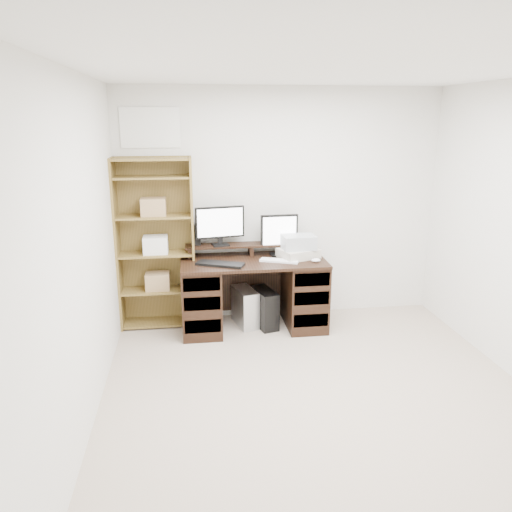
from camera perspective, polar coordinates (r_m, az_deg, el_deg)
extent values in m
cube|color=#B4A18D|center=(4.09, 7.90, -17.04)|extent=(3.50, 4.00, 0.02)
cube|color=white|center=(3.46, 9.56, 20.78)|extent=(3.50, 4.00, 0.02)
cube|color=silver|center=(5.48, 2.79, 5.79)|extent=(3.50, 0.02, 2.50)
cube|color=silver|center=(1.88, 26.62, -16.17)|extent=(3.50, 0.02, 2.50)
cube|color=silver|center=(3.52, -20.06, -0.81)|extent=(0.02, 4.00, 2.50)
cube|color=white|center=(5.31, -12.00, 14.16)|extent=(0.60, 0.01, 0.40)
cube|color=black|center=(5.18, -0.30, -0.63)|extent=(1.50, 0.70, 0.03)
cube|color=black|center=(5.26, -6.26, -4.78)|extent=(0.40, 0.66, 0.72)
cube|color=black|center=(5.39, 5.53, -4.23)|extent=(0.40, 0.66, 0.72)
cube|color=black|center=(5.60, -0.74, -2.97)|extent=(1.48, 0.02, 0.65)
cube|color=black|center=(5.03, -6.09, -7.99)|extent=(0.36, 0.01, 0.14)
cube|color=black|center=(4.94, -6.17, -5.44)|extent=(0.36, 0.01, 0.14)
cube|color=black|center=(4.87, -6.24, -3.24)|extent=(0.36, 0.01, 0.14)
cube|color=black|center=(5.17, 6.30, -7.32)|extent=(0.36, 0.01, 0.14)
cube|color=black|center=(5.08, 6.38, -4.83)|extent=(0.36, 0.01, 0.14)
cube|color=black|center=(5.01, 6.45, -2.69)|extent=(0.36, 0.01, 0.14)
cube|color=black|center=(5.33, -7.55, 0.44)|extent=(0.04, 0.20, 0.10)
cube|color=black|center=(5.37, -0.61, 0.69)|extent=(0.04, 0.20, 0.10)
cube|color=black|center=(5.49, 6.14, 0.92)|extent=(0.04, 0.20, 0.10)
cube|color=black|center=(5.36, -0.61, 1.31)|extent=(1.40, 0.22, 0.02)
cube|color=black|center=(5.30, -4.06, 1.29)|extent=(0.19, 0.16, 0.02)
cube|color=black|center=(5.30, -4.12, 1.91)|extent=(0.05, 0.04, 0.09)
cube|color=black|center=(5.26, -4.15, 3.87)|extent=(0.52, 0.12, 0.33)
cube|color=white|center=(5.24, -4.11, 3.83)|extent=(0.48, 0.08, 0.29)
cube|color=black|center=(5.36, 2.69, 0.18)|extent=(0.20, 0.16, 0.02)
cube|color=black|center=(5.37, 2.64, 0.87)|extent=(0.05, 0.03, 0.11)
cube|color=black|center=(5.32, 2.67, 2.90)|extent=(0.40, 0.06, 0.35)
cube|color=white|center=(5.30, 2.72, 2.85)|extent=(0.36, 0.02, 0.31)
cube|color=black|center=(5.32, -6.91, 2.43)|extent=(0.10, 0.10, 0.22)
cube|color=black|center=(5.01, -4.11, -0.92)|extent=(0.50, 0.34, 0.03)
cube|color=white|center=(5.13, 2.68, -0.54)|extent=(0.41, 0.26, 0.02)
ellipsoid|color=white|center=(5.14, 6.86, -0.48)|extent=(0.10, 0.07, 0.04)
cube|color=#BDB5A5|center=(5.27, 4.85, 0.32)|extent=(0.47, 0.41, 0.10)
cube|color=#A7ADB2|center=(5.24, 4.88, 1.60)|extent=(0.35, 0.26, 0.15)
cube|color=#B9BCC0|center=(5.42, -1.25, -5.83)|extent=(0.27, 0.44, 0.41)
cube|color=black|center=(5.39, 0.97, -5.96)|extent=(0.27, 0.44, 0.41)
cube|color=#19FF33|center=(5.18, 1.86, -5.82)|extent=(0.01, 0.01, 0.01)
cube|color=olive|center=(5.34, -15.55, 1.12)|extent=(0.02, 0.30, 1.80)
cube|color=olive|center=(5.29, -7.21, 1.44)|extent=(0.02, 0.30, 1.80)
cube|color=olive|center=(5.44, -11.31, 1.65)|extent=(0.80, 0.01, 1.80)
cube|color=olive|center=(5.58, -10.92, -7.41)|extent=(0.75, 0.28, 0.02)
cube|color=olive|center=(5.45, -11.12, -3.82)|extent=(0.75, 0.28, 0.02)
cube|color=olive|center=(5.33, -11.34, 0.24)|extent=(0.75, 0.28, 0.02)
cube|color=olive|center=(5.24, -11.57, 4.46)|extent=(0.75, 0.28, 0.02)
cube|color=olive|center=(5.18, -11.82, 8.81)|extent=(0.75, 0.28, 0.02)
cube|color=olive|center=(5.16, -11.93, 10.79)|extent=(0.75, 0.28, 0.02)
cube|color=#A07F54|center=(5.41, -11.17, -2.82)|extent=(0.25, 0.20, 0.18)
cube|color=white|center=(5.30, -11.40, 1.28)|extent=(0.25, 0.20, 0.18)
cube|color=#A07F54|center=(5.22, -11.63, 5.54)|extent=(0.25, 0.20, 0.18)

